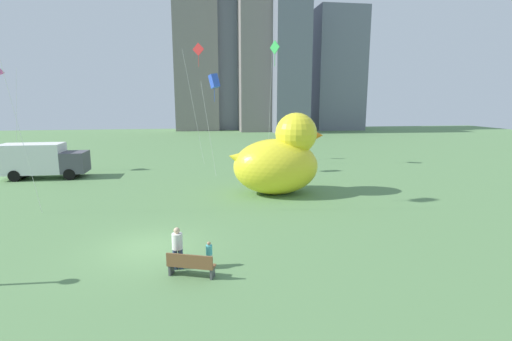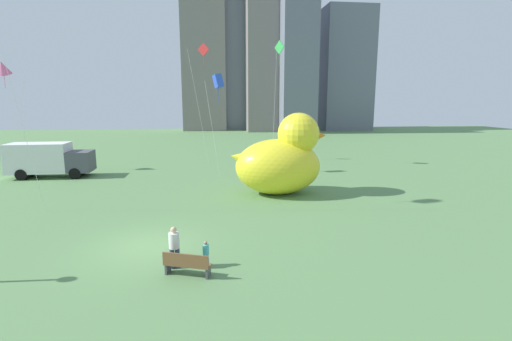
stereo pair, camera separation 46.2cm
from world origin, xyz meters
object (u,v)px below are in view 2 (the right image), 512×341
Objects in this scene: person_child at (206,252)px; kite_red at (203,55)px; park_bench at (187,264)px; kite_green at (279,53)px; kite_blue at (218,81)px; box_truck at (49,160)px; kite_pink at (3,68)px; person_adult at (174,245)px; giant_inflatable_duck at (281,160)px.

kite_red reaches higher than person_child.
kite_green reaches higher than park_bench.
park_bench is 0.21× the size of kite_blue.
box_truck is at bearing 179.64° from kite_blue.
box_truck is 9.20m from kite_pink.
person_child is (1.18, 0.03, -0.35)m from person_adult.
person_adult is 12.62m from giant_inflatable_duck.
kite_blue reaches higher than giant_inflatable_duck.
giant_inflatable_duck is at bearing -63.04° from kite_blue.
kite_blue is (2.27, 18.66, 6.94)m from person_adult.
person_child is 20.04m from kite_blue.
park_bench is 20.84m from kite_blue.
park_bench is 1.04m from person_child.
person_adult is at bearing -178.61° from person_child.
person_child is at bearing 48.48° from park_bench.
kite_red reaches higher than park_bench.
kite_blue is (14.06, -0.09, 6.39)m from box_truck.
park_bench is at bearing -116.24° from giant_inflatable_duck.
kite_green is at bearing 72.61° from person_child.
kite_red is 7.94m from kite_green.
giant_inflatable_duck is 0.68× the size of kite_pink.
kite_red is at bearing 28.22° from box_truck.
kite_green is at bearing 0.22° from kite_pink.
kite_green is (6.88, 21.96, 10.09)m from person_child.
kite_green is 24.10m from kite_pink.
person_child is at bearing -51.86° from kite_pink.
person_child is 0.15× the size of box_truck.
kite_red is (12.79, 6.87, 9.34)m from box_truck.
kite_red reaches higher than kite_pink.
kite_pink is (-16.49, 22.64, 8.53)m from park_bench.
giant_inflatable_duck is at bearing -99.36° from kite_green.
kite_blue is (-3.96, 7.78, 5.51)m from giant_inflatable_duck.
person_child is 0.08× the size of kite_red.
kite_green is (7.06, -3.63, -0.15)m from kite_red.
kite_green reaches higher than box_truck.
kite_pink reaches higher than box_truck.
person_adult is 0.19× the size of kite_blue.
park_bench is 0.27× the size of giant_inflatable_duck.
park_bench is at bearing -91.10° from kite_red.
kite_red is at bearing 152.81° from kite_green.
kite_red reaches higher than giant_inflatable_duck.
kite_pink is (-22.22, 11.01, 6.67)m from giant_inflatable_duck.
kite_blue reaches higher than person_child.
giant_inflatable_duck is 13.99m from kite_green.
giant_inflatable_duck is (5.73, 11.63, 1.86)m from park_bench.
person_adult is 0.25× the size of box_truck.
giant_inflatable_duck is at bearing 65.07° from person_child.
giant_inflatable_duck is at bearing -26.36° from kite_pink.
giant_inflatable_duck reaches higher than box_truck.
person_adult is (-0.49, 0.75, 0.43)m from park_bench.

